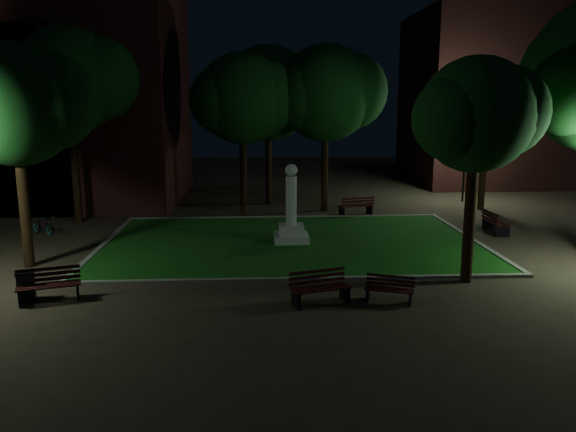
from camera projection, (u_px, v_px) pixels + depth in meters
name	position (u px, v px, depth m)	size (l,w,h in m)	color
ground	(294.00, 256.00, 21.22)	(80.00, 80.00, 0.00)	#3C2F24
lawn	(291.00, 242.00, 23.17)	(15.00, 10.00, 0.08)	#175014
lawn_kerb	(291.00, 242.00, 23.17)	(15.40, 10.40, 0.12)	slate
monument	(291.00, 220.00, 22.99)	(1.40, 1.40, 3.20)	#ACA69F
building_main	(5.00, 74.00, 32.41)	(20.00, 12.00, 15.00)	#531F1F
building_far	(524.00, 99.00, 40.61)	(16.00, 10.00, 12.00)	#531F1F
tree_west	(18.00, 105.00, 18.74)	(5.09, 4.16, 7.70)	black
tree_north_wl	(244.00, 98.00, 28.30)	(5.66, 4.62, 8.24)	black
tree_north_er	(328.00, 93.00, 29.07)	(6.17, 5.04, 8.73)	black
tree_ne	(489.00, 105.00, 29.52)	(5.05, 4.13, 7.69)	black
tree_se	(479.00, 115.00, 17.10)	(4.38, 3.57, 7.11)	black
tree_nw	(71.00, 80.00, 25.88)	(6.04, 4.93, 9.19)	black
tree_far_north	(270.00, 93.00, 31.13)	(6.47, 5.28, 8.88)	black
lamppost_nw	(52.00, 147.00, 31.03)	(1.18, 0.28, 4.74)	black
lamppost_ne	(466.00, 146.00, 32.45)	(1.18, 0.28, 4.74)	black
bench_near_left	(320.00, 288.00, 16.07)	(1.84, 1.09, 0.95)	black
bench_near_right	(389.00, 290.00, 16.21)	(1.47, 0.93, 0.76)	black
bench_west_near	(49.00, 286.00, 16.27)	(1.85, 1.12, 0.96)	black
bench_right_side	(494.00, 223.00, 24.89)	(0.67, 1.81, 0.98)	black
bench_far_side	(356.00, 207.00, 28.83)	(1.90, 1.09, 0.99)	black
trash_bin	(26.00, 286.00, 16.33)	(0.63, 0.63, 0.88)	black
bicycle	(43.00, 225.00, 24.60)	(0.54, 1.56, 0.82)	black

